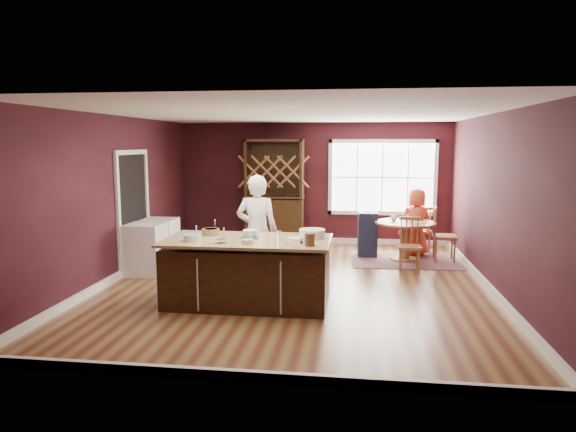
{
  "coord_description": "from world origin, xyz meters",
  "views": [
    {
      "loc": [
        0.92,
        -7.96,
        2.25
      ],
      "look_at": [
        -0.18,
        0.37,
        1.05
      ],
      "focal_mm": 32.0,
      "sensor_mm": 36.0,
      "label": 1
    }
  ],
  "objects_px": {
    "chair_east": "(445,234)",
    "seated_woman": "(416,222)",
    "washer": "(146,249)",
    "high_chair": "(367,233)",
    "layer_cake": "(251,234)",
    "toddler": "(366,215)",
    "hutch": "(275,192)",
    "kitchen_island": "(248,273)",
    "dryer": "(160,242)",
    "baker": "(257,232)",
    "dining_table": "(405,233)",
    "chair_south": "(410,244)",
    "chair_north": "(419,229)"
  },
  "relations": [
    {
      "from": "chair_east",
      "to": "seated_woman",
      "type": "relative_size",
      "value": 0.78
    },
    {
      "from": "washer",
      "to": "seated_woman",
      "type": "bearing_deg",
      "value": 23.98
    },
    {
      "from": "chair_east",
      "to": "high_chair",
      "type": "height_order",
      "value": "chair_east"
    },
    {
      "from": "layer_cake",
      "to": "washer",
      "type": "xyz_separation_m",
      "value": [
        -2.11,
        1.3,
        -0.54
      ]
    },
    {
      "from": "toddler",
      "to": "hutch",
      "type": "distance_m",
      "value": 2.21
    },
    {
      "from": "kitchen_island",
      "to": "chair_east",
      "type": "bearing_deg",
      "value": 43.58
    },
    {
      "from": "high_chair",
      "to": "washer",
      "type": "bearing_deg",
      "value": -156.03
    },
    {
      "from": "seated_woman",
      "to": "washer",
      "type": "bearing_deg",
      "value": 6.03
    },
    {
      "from": "layer_cake",
      "to": "dryer",
      "type": "relative_size",
      "value": 0.34
    },
    {
      "from": "hutch",
      "to": "high_chair",
      "type": "bearing_deg",
      "value": -26.16
    },
    {
      "from": "kitchen_island",
      "to": "seated_woman",
      "type": "xyz_separation_m",
      "value": [
        2.69,
        3.46,
        0.24
      ]
    },
    {
      "from": "seated_woman",
      "to": "washer",
      "type": "xyz_separation_m",
      "value": [
        -4.77,
        -2.12,
        -0.24
      ]
    },
    {
      "from": "chair_east",
      "to": "washer",
      "type": "bearing_deg",
      "value": 110.0
    },
    {
      "from": "layer_cake",
      "to": "chair_east",
      "type": "bearing_deg",
      "value": 43.51
    },
    {
      "from": "kitchen_island",
      "to": "layer_cake",
      "type": "distance_m",
      "value": 0.54
    },
    {
      "from": "high_chair",
      "to": "hutch",
      "type": "height_order",
      "value": "hutch"
    },
    {
      "from": "dryer",
      "to": "layer_cake",
      "type": "bearing_deg",
      "value": -42.52
    },
    {
      "from": "baker",
      "to": "kitchen_island",
      "type": "bearing_deg",
      "value": 90.18
    },
    {
      "from": "layer_cake",
      "to": "seated_woman",
      "type": "xyz_separation_m",
      "value": [
        2.66,
        3.42,
        -0.3
      ]
    },
    {
      "from": "layer_cake",
      "to": "high_chair",
      "type": "distance_m",
      "value": 3.7
    },
    {
      "from": "baker",
      "to": "chair_east",
      "type": "bearing_deg",
      "value": -146.75
    },
    {
      "from": "layer_cake",
      "to": "washer",
      "type": "relative_size",
      "value": 0.33
    },
    {
      "from": "baker",
      "to": "seated_woman",
      "type": "distance_m",
      "value": 3.8
    },
    {
      "from": "high_chair",
      "to": "kitchen_island",
      "type": "bearing_deg",
      "value": -120.91
    },
    {
      "from": "dining_table",
      "to": "chair_east",
      "type": "relative_size",
      "value": 1.09
    },
    {
      "from": "chair_south",
      "to": "toddler",
      "type": "relative_size",
      "value": 3.68
    },
    {
      "from": "chair_south",
      "to": "baker",
      "type": "bearing_deg",
      "value": -149.58
    },
    {
      "from": "chair_east",
      "to": "high_chair",
      "type": "xyz_separation_m",
      "value": [
        -1.45,
        0.25,
        -0.07
      ]
    },
    {
      "from": "chair_east",
      "to": "hutch",
      "type": "distance_m",
      "value": 3.75
    },
    {
      "from": "chair_north",
      "to": "kitchen_island",
      "type": "bearing_deg",
      "value": 20.75
    },
    {
      "from": "seated_woman",
      "to": "hutch",
      "type": "height_order",
      "value": "hutch"
    },
    {
      "from": "seated_woman",
      "to": "toddler",
      "type": "height_order",
      "value": "seated_woman"
    },
    {
      "from": "chair_north",
      "to": "seated_woman",
      "type": "bearing_deg",
      "value": 40.85
    },
    {
      "from": "washer",
      "to": "chair_north",
      "type": "bearing_deg",
      "value": 27.2
    },
    {
      "from": "chair_south",
      "to": "dryer",
      "type": "distance_m",
      "value": 4.53
    },
    {
      "from": "dryer",
      "to": "baker",
      "type": "bearing_deg",
      "value": -29.62
    },
    {
      "from": "dining_table",
      "to": "chair_east",
      "type": "height_order",
      "value": "chair_east"
    },
    {
      "from": "layer_cake",
      "to": "toddler",
      "type": "relative_size",
      "value": 1.13
    },
    {
      "from": "chair_north",
      "to": "high_chair",
      "type": "relative_size",
      "value": 1.04
    },
    {
      "from": "layer_cake",
      "to": "toddler",
      "type": "bearing_deg",
      "value": 63.58
    },
    {
      "from": "layer_cake",
      "to": "chair_south",
      "type": "height_order",
      "value": "layer_cake"
    },
    {
      "from": "layer_cake",
      "to": "hutch",
      "type": "xyz_separation_m",
      "value": [
        -0.32,
        4.24,
        0.19
      ]
    },
    {
      "from": "kitchen_island",
      "to": "layer_cake",
      "type": "xyz_separation_m",
      "value": [
        0.03,
        0.04,
        0.54
      ]
    },
    {
      "from": "seated_woman",
      "to": "toddler",
      "type": "bearing_deg",
      "value": -13.47
    },
    {
      "from": "toddler",
      "to": "dryer",
      "type": "height_order",
      "value": "toddler"
    },
    {
      "from": "washer",
      "to": "dryer",
      "type": "height_order",
      "value": "washer"
    },
    {
      "from": "baker",
      "to": "chair_north",
      "type": "xyz_separation_m",
      "value": [
        2.83,
        3.04,
        -0.41
      ]
    },
    {
      "from": "toddler",
      "to": "hutch",
      "type": "bearing_deg",
      "value": 155.72
    },
    {
      "from": "dining_table",
      "to": "baker",
      "type": "distance_m",
      "value": 3.34
    },
    {
      "from": "seated_woman",
      "to": "washer",
      "type": "relative_size",
      "value": 1.54
    }
  ]
}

